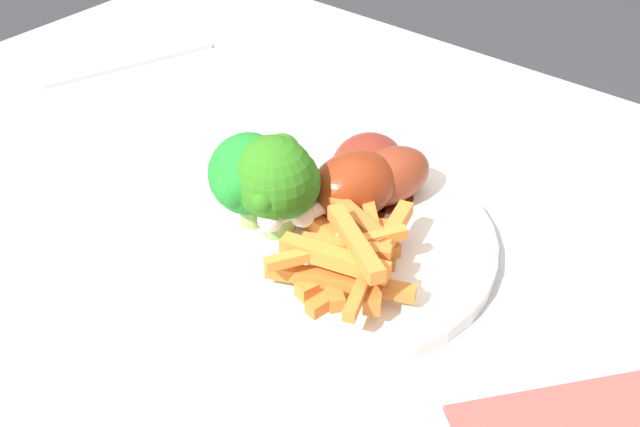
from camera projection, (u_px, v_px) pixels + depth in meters
dining_table at (299, 337)px, 0.74m from camera, size 0.97×0.73×0.75m
dinner_plate at (320, 241)px, 0.63m from camera, size 0.27×0.27×0.01m
broccoli_floret_front at (282, 180)px, 0.61m from camera, size 0.06×0.06×0.07m
broccoli_floret_middle at (275, 179)px, 0.60m from camera, size 0.06×0.06×0.08m
broccoli_floret_back at (250, 173)px, 0.61m from camera, size 0.07×0.07×0.08m
carrot_fries_pile at (353, 255)px, 0.58m from camera, size 0.12×0.13×0.05m
chicken_drumstick_near at (383, 179)px, 0.65m from camera, size 0.06×0.13×0.04m
chicken_drumstick_far at (350, 187)px, 0.64m from camera, size 0.08×0.12×0.05m
chicken_drumstick_extra at (367, 169)px, 0.67m from camera, size 0.10×0.14×0.04m
fork at (130, 64)px, 0.89m from camera, size 0.07×0.18×0.00m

